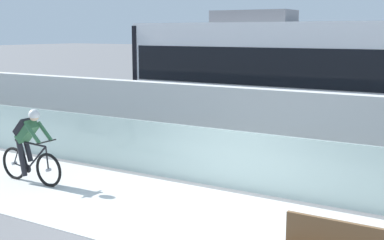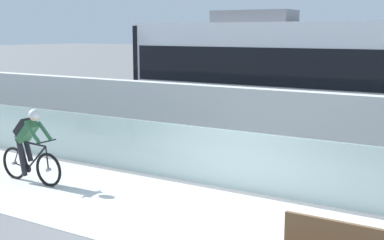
# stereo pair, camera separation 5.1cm
# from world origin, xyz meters

# --- Properties ---
(ground_plane) EXTENTS (200.00, 200.00, 0.00)m
(ground_plane) POSITION_xyz_m (0.00, 0.00, 0.00)
(ground_plane) COLOR slate
(bike_path_deck) EXTENTS (32.00, 3.20, 0.01)m
(bike_path_deck) POSITION_xyz_m (0.00, 0.00, 0.01)
(bike_path_deck) COLOR silver
(bike_path_deck) RESTS_ON ground
(glass_parapet) EXTENTS (32.00, 0.05, 1.23)m
(glass_parapet) POSITION_xyz_m (0.00, 1.85, 0.61)
(glass_parapet) COLOR #ADC6C1
(glass_parapet) RESTS_ON ground
(concrete_barrier_wall) EXTENTS (32.00, 0.36, 1.89)m
(concrete_barrier_wall) POSITION_xyz_m (0.00, 3.65, 0.95)
(concrete_barrier_wall) COLOR silver
(concrete_barrier_wall) RESTS_ON ground
(tram_rail_near) EXTENTS (32.00, 0.08, 0.01)m
(tram_rail_near) POSITION_xyz_m (0.00, 6.13, 0.00)
(tram_rail_near) COLOR #595654
(tram_rail_near) RESTS_ON ground
(tram_rail_far) EXTENTS (32.00, 0.08, 0.01)m
(tram_rail_far) POSITION_xyz_m (0.00, 7.57, 0.00)
(tram_rail_far) COLOR #595654
(tram_rail_far) RESTS_ON ground
(tram) EXTENTS (11.06, 2.54, 3.81)m
(tram) POSITION_xyz_m (-0.05, 6.85, 1.89)
(tram) COLOR silver
(tram) RESTS_ON ground
(cyclist_on_bike) EXTENTS (1.77, 0.58, 1.61)m
(cyclist_on_bike) POSITION_xyz_m (-4.01, -0.00, 0.80)
(cyclist_on_bike) COLOR black
(cyclist_on_bike) RESTS_ON ground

